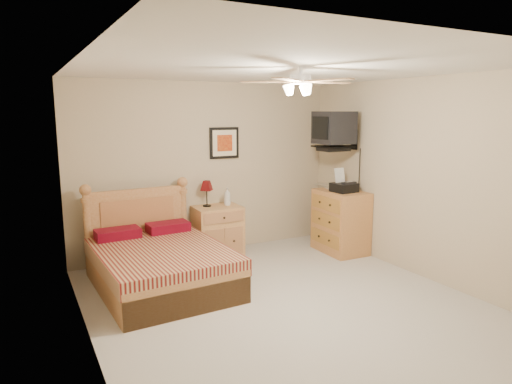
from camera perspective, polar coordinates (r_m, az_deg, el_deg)
floor at (r=5.12m, az=3.86°, el=-13.93°), size 4.50×4.50×0.00m
ceiling at (r=4.70m, az=4.23°, el=15.17°), size 4.00×4.50×0.04m
wall_back at (r=6.75m, az=-6.12°, el=2.92°), size 4.00×0.04×2.50m
wall_front at (r=3.13m, az=26.52°, el=-6.34°), size 4.00×0.04×2.50m
wall_left at (r=4.08m, az=-20.57°, el=-2.29°), size 0.04×4.50×2.50m
wall_right at (r=6.04m, az=20.37°, el=1.53°), size 0.04×4.50×2.50m
bed at (r=5.49m, az=-11.86°, el=-5.88°), size 1.47×1.89×1.19m
nightstand at (r=6.71m, az=-4.85°, el=-4.84°), size 0.68×0.51×0.72m
table_lamp at (r=6.62m, az=-6.17°, el=-0.19°), size 0.21×0.21×0.38m
lotion_bottle at (r=6.68m, az=-3.61°, el=-0.57°), size 0.11×0.11×0.26m
framed_picture at (r=6.80m, az=-3.99°, el=6.14°), size 0.46×0.04×0.46m
dresser at (r=6.92m, az=10.53°, el=-3.65°), size 0.57×0.80×0.92m
fax_machine at (r=6.73m, az=10.98°, el=1.44°), size 0.34×0.36×0.34m
magazine_lower at (r=7.03m, az=8.47°, el=0.58°), size 0.29×0.35×0.03m
magazine_upper at (r=7.03m, az=8.38°, el=0.79°), size 0.32×0.34×0.02m
wall_tv at (r=6.79m, az=10.73°, el=7.59°), size 0.56×0.46×0.58m
ceiling_fan at (r=4.52m, az=5.59°, el=13.58°), size 1.14×1.14×0.28m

